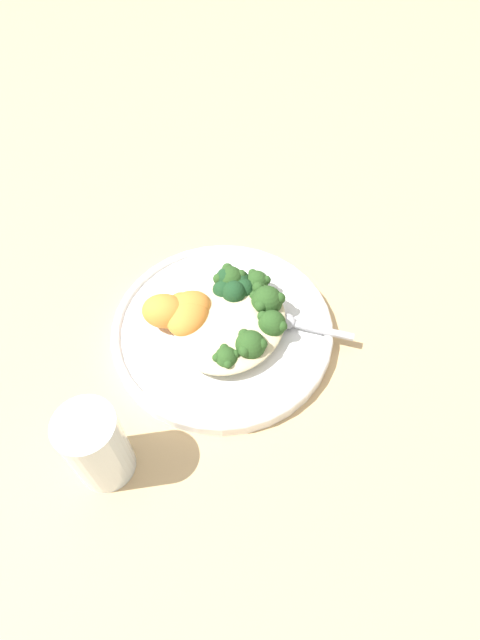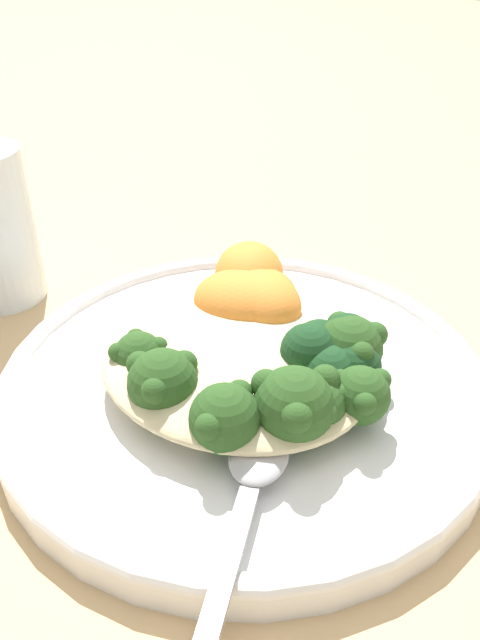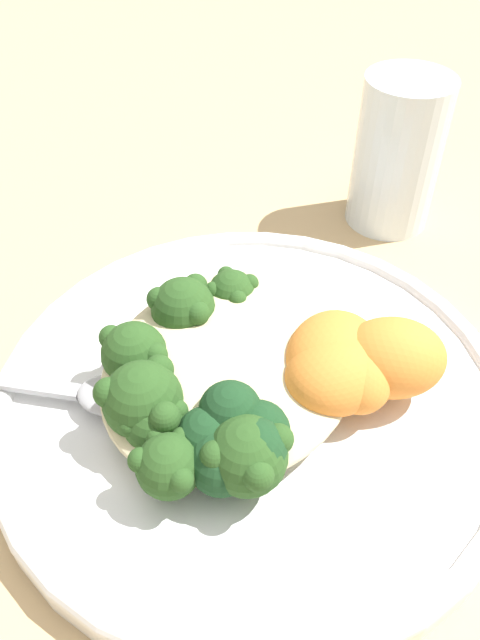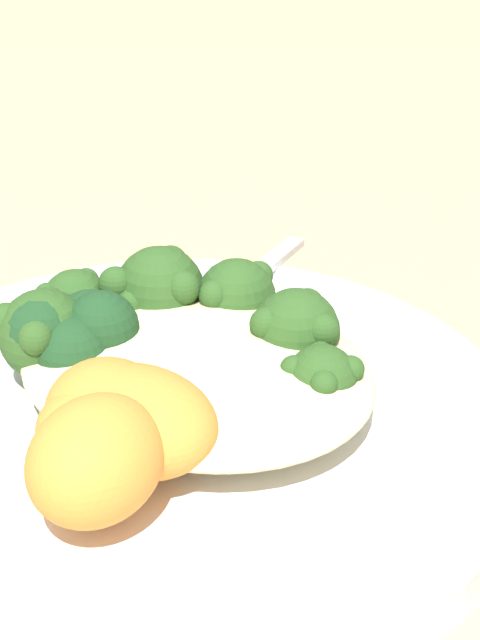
{
  "view_description": "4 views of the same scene",
  "coord_description": "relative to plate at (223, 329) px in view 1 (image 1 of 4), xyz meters",
  "views": [
    {
      "loc": [
        -0.28,
        -0.2,
        0.55
      ],
      "look_at": [
        0.02,
        -0.0,
        0.03
      ],
      "focal_mm": 28.0,
      "sensor_mm": 36.0,
      "label": 1
    },
    {
      "loc": [
        0.16,
        -0.23,
        0.25
      ],
      "look_at": [
        0.01,
        0.01,
        0.06
      ],
      "focal_mm": 35.0,
      "sensor_mm": 36.0,
      "label": 2
    },
    {
      "loc": [
        0.21,
        0.11,
        0.29
      ],
      "look_at": [
        -0.0,
        0.0,
        0.05
      ],
      "focal_mm": 35.0,
      "sensor_mm": 36.0,
      "label": 3
    },
    {
      "loc": [
        -0.27,
        0.26,
        0.25
      ],
      "look_at": [
        -0.01,
        -0.0,
        0.06
      ],
      "focal_mm": 60.0,
      "sensor_mm": 36.0,
      "label": 4
    }
  ],
  "objects": [
    {
      "name": "sweet_potato_chunk_3",
      "position": [
        -0.02,
        0.05,
        0.03
      ],
      "size": [
        0.06,
        0.05,
        0.03
      ],
      "primitive_type": "ellipsoid",
      "rotation": [
        0.0,
        0.0,
        0.47
      ],
      "color": "orange",
      "rests_on": "plate"
    },
    {
      "name": "quinoa_mound",
      "position": [
        0.0,
        -0.01,
        0.02
      ],
      "size": [
        0.16,
        0.13,
        0.02
      ],
      "primitive_type": "ellipsoid",
      "color": "beige",
      "rests_on": "plate"
    },
    {
      "name": "spoon",
      "position": [
        0.05,
        -0.07,
        0.01
      ],
      "size": [
        0.05,
        0.12,
        0.01
      ],
      "rotation": [
        0.0,
        0.0,
        5.01
      ],
      "color": "#A3A3A8",
      "rests_on": "plate"
    },
    {
      "name": "sweet_potato_chunk_0",
      "position": [
        -0.01,
        0.04,
        0.03
      ],
      "size": [
        0.07,
        0.07,
        0.04
      ],
      "primitive_type": "ellipsoid",
      "rotation": [
        0.0,
        0.0,
        2.6
      ],
      "color": "orange",
      "rests_on": "plate"
    },
    {
      "name": "broccoli_stalk_0",
      "position": [
        -0.03,
        -0.02,
        0.02
      ],
      "size": [
        0.09,
        0.1,
        0.03
      ],
      "rotation": [
        0.0,
        0.0,
        4.02
      ],
      "color": "#8EB25B",
      "rests_on": "plate"
    },
    {
      "name": "broccoli_stalk_3",
      "position": [
        0.04,
        -0.03,
        0.03
      ],
      "size": [
        0.09,
        0.09,
        0.04
      ],
      "rotation": [
        0.0,
        0.0,
        5.52
      ],
      "color": "#8EB25B",
      "rests_on": "plate"
    },
    {
      "name": "broccoli_stalk_1",
      "position": [
        -0.02,
        -0.05,
        0.03
      ],
      "size": [
        0.04,
        0.1,
        0.04
      ],
      "rotation": [
        0.0,
        0.0,
        4.5
      ],
      "color": "#8EB25B",
      "rests_on": "plate"
    },
    {
      "name": "broccoli_stalk_4",
      "position": [
        0.05,
        -0.02,
        0.02
      ],
      "size": [
        0.1,
        0.07,
        0.03
      ],
      "rotation": [
        0.0,
        0.0,
        5.7
      ],
      "color": "#8EB25B",
      "rests_on": "plate"
    },
    {
      "name": "broccoli_stalk_5",
      "position": [
        0.05,
        -0.0,
        0.02
      ],
      "size": [
        0.1,
        0.05,
        0.03
      ],
      "rotation": [
        0.0,
        0.0,
        6.01
      ],
      "color": "#8EB25B",
      "rests_on": "plate"
    },
    {
      "name": "broccoli_stalk_6",
      "position": [
        0.05,
        0.02,
        0.03
      ],
      "size": [
        0.09,
        0.04,
        0.04
      ],
      "rotation": [
        0.0,
        0.0,
        6.44
      ],
      "color": "#8EB25B",
      "rests_on": "plate"
    },
    {
      "name": "broccoli_stalk_2",
      "position": [
        0.02,
        -0.05,
        0.03
      ],
      "size": [
        0.06,
        0.12,
        0.04
      ],
      "rotation": [
        0.0,
        0.0,
        5.06
      ],
      "color": "#8EB25B",
      "rests_on": "plate"
    },
    {
      "name": "kale_tuft",
      "position": [
        0.05,
        0.01,
        0.03
      ],
      "size": [
        0.05,
        0.06,
        0.04
      ],
      "color": "#193D1E",
      "rests_on": "plate"
    },
    {
      "name": "sweet_potato_chunk_1",
      "position": [
        -0.02,
        0.04,
        0.03
      ],
      "size": [
        0.07,
        0.06,
        0.04
      ],
      "primitive_type": "ellipsoid",
      "rotation": [
        0.0,
        0.0,
        0.2
      ],
      "color": "orange",
      "rests_on": "plate"
    },
    {
      "name": "ground_plane",
      "position": [
        -0.01,
        -0.02,
        -0.01
      ],
      "size": [
        4.0,
        4.0,
        0.0
      ],
      "primitive_type": "plane",
      "color": "tan"
    },
    {
      "name": "sweet_potato_chunk_2",
      "position": [
        -0.03,
        0.06,
        0.03
      ],
      "size": [
        0.07,
        0.07,
        0.04
      ],
      "primitive_type": "ellipsoid",
      "rotation": [
        0.0,
        0.0,
        2.05
      ],
      "color": "orange",
      "rests_on": "plate"
    },
    {
      "name": "plate",
      "position": [
        0.0,
        0.0,
        0.0
      ],
      "size": [
        0.29,
        0.29,
        0.02
      ],
      "color": "white",
      "rests_on": "ground_plane"
    },
    {
      "name": "water_glass",
      "position": [
        -0.22,
        0.01,
        0.04
      ],
      "size": [
        0.06,
        0.06,
        0.11
      ],
      "primitive_type": "cylinder",
      "color": "silver",
      "rests_on": "ground_plane"
    }
  ]
}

